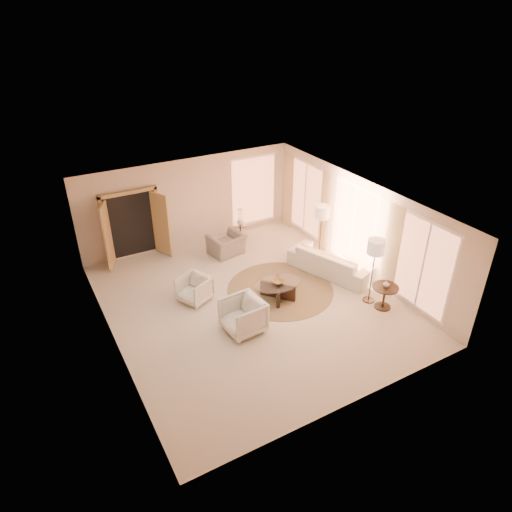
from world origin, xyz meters
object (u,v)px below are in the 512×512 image
armchair_right (243,314)px  floor_lamp_far (376,250)px  end_table (385,293)px  end_vase (386,284)px  sofa (331,261)px  coffee_table (278,288)px  floor_lamp_near (322,215)px  accent_chair (227,241)px  side_vase (240,221)px  armchair_left (194,288)px  bowl (278,282)px  side_table (240,230)px

armchair_right → floor_lamp_far: size_ratio=0.51×
end_table → end_vase: (0.00, -0.00, 0.28)m
sofa → coffee_table: sofa is taller
sofa → floor_lamp_near: (0.12, 0.74, 1.17)m
accent_chair → side_vase: bearing=-152.1°
armchair_left → floor_lamp_far: floor_lamp_far is taller
end_table → armchair_left: bearing=147.1°
sofa → armchair_left: (-4.01, 0.62, 0.02)m
accent_chair → end_table: (2.28, -4.54, -0.01)m
end_table → side_vase: (-1.46, 5.19, 0.24)m
sofa → end_vase: size_ratio=14.71×
end_vase → side_vase: 5.39m
sofa → coffee_table: size_ratio=1.77×
bowl → end_vase: 2.75m
coffee_table → floor_lamp_far: 2.71m
armchair_left → end_vase: 4.93m
side_table → end_vase: size_ratio=3.35×
coffee_table → floor_lamp_far: (2.04, -1.28, 1.24)m
floor_lamp_far → floor_lamp_near: bearing=87.2°
end_vase → sofa: bearing=93.3°
bowl → armchair_right: bearing=-152.7°
end_table → bowl: (-2.16, 1.69, 0.08)m
armchair_left → side_table: (2.67, 2.51, -0.04)m
floor_lamp_far → end_vase: floor_lamp_far is taller
armchair_right → floor_lamp_near: 4.18m
floor_lamp_near → sofa: bearing=-99.0°
end_table → floor_lamp_near: (0.00, 2.80, 1.10)m
armchair_right → bowl: armchair_right is taller
armchair_left → floor_lamp_near: 4.28m
sofa → armchair_right: size_ratio=2.70×
floor_lamp_far → side_vase: bearing=105.7°
side_vase → sofa: bearing=-66.8°
end_table → end_vase: bearing=-90.0°
armchair_right → floor_lamp_far: 3.68m
floor_lamp_near → bowl: floor_lamp_near is taller
accent_chair → bowl: size_ratio=3.22×
armchair_left → accent_chair: 2.62m
accent_chair → floor_lamp_near: bearing=132.3°
armchair_right → floor_lamp_far: floor_lamp_far is taller
side_table → floor_lamp_far: (1.34, -4.78, 1.19)m
accent_chair → floor_lamp_far: bearing=107.3°
accent_chair → end_table: accent_chair is taller
accent_chair → coffee_table: (0.12, -2.85, -0.14)m
armchair_right → bowl: 1.62m
coffee_table → end_vase: end_vase is taller
coffee_table → bowl: size_ratio=4.45×
coffee_table → armchair_left: bearing=153.5°
end_table → floor_lamp_far: (-0.12, 0.41, 1.10)m
end_table → side_vase: bearing=105.7°
side_table → end_vase: 5.40m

